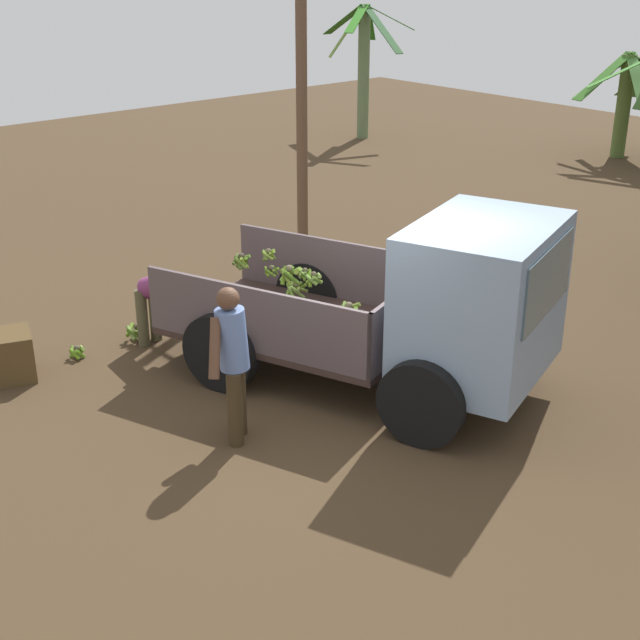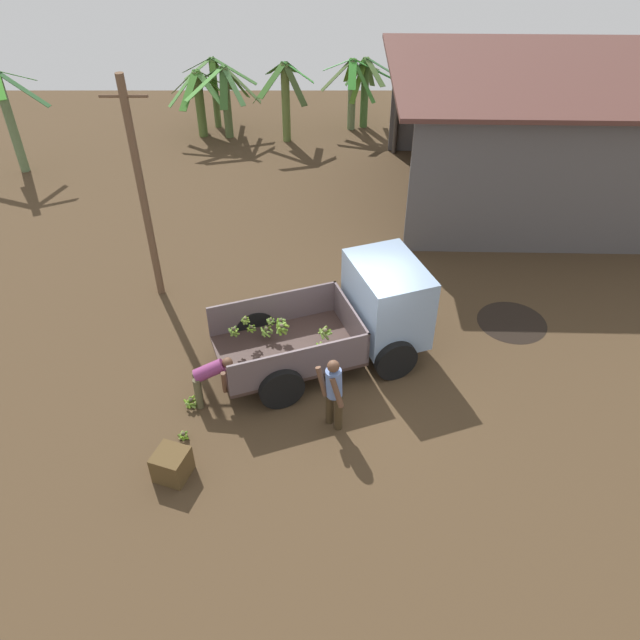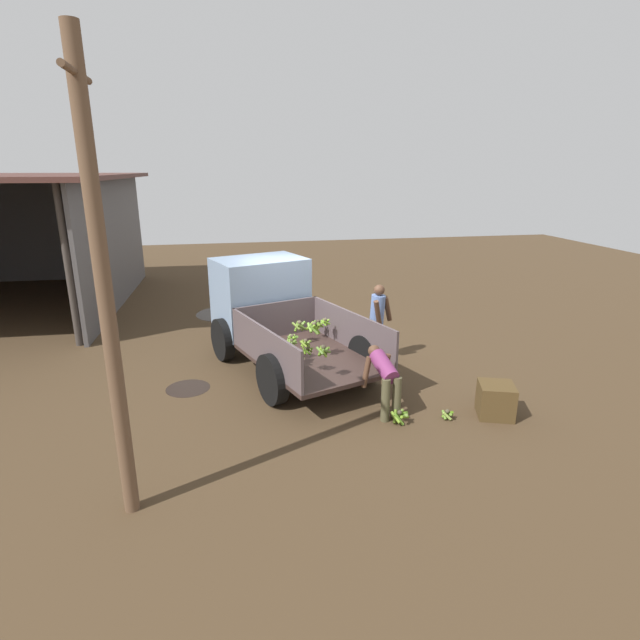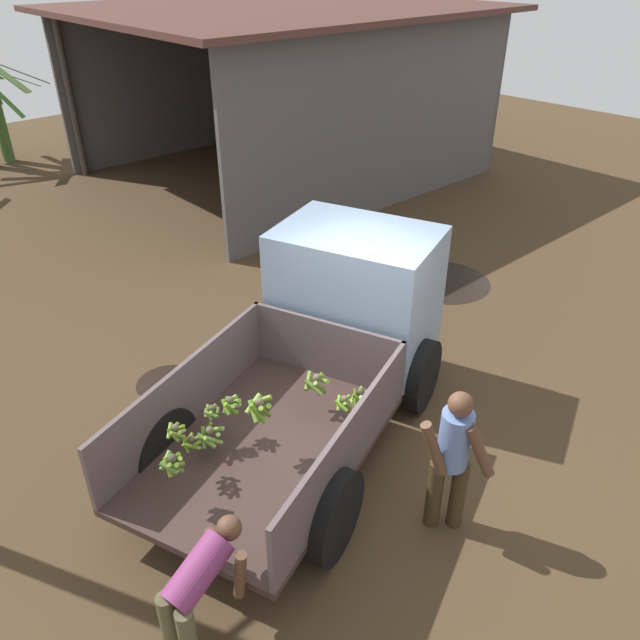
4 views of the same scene
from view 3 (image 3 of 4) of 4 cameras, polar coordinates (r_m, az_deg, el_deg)
The scene contains 10 objects.
ground at distance 10.80m, azimuth -1.46°, elevation -4.52°, with size 36.00×36.00×0.00m, color #453421.
mud_patch_0 at distance 14.39m, azimuth -10.84°, elevation 0.73°, with size 1.59×1.59×0.01m, color black.
mud_patch_1 at distance 9.75m, azimuth -14.85°, elevation -7.54°, with size 0.81×0.81×0.01m, color black.
cargo_truck at distance 10.78m, azimuth -5.80°, elevation 1.43°, with size 4.69×3.25×2.08m.
utility_pole at distance 5.74m, azimuth -23.39°, elevation 2.83°, with size 0.98×0.18×5.26m.
person_foreground_visitor at distance 10.57m, azimuth 6.60°, elevation 0.16°, with size 0.58×0.61×1.65m.
person_worker_loading at distance 8.33m, azimuth 7.38°, elevation -6.37°, with size 0.83×0.57×1.08m.
banana_bunch_on_ground_0 at distance 8.59m, azimuth 14.35°, elevation -10.36°, with size 0.22×0.22×0.17m.
banana_bunch_on_ground_1 at distance 8.29m, azimuth 9.10°, elevation -10.74°, with size 0.31×0.31×0.23m.
wooden_crate_0 at distance 8.85m, azimuth 19.44°, elevation -8.63°, with size 0.56×0.56×0.56m, color #4E391D.
Camera 3 is at (-9.91, 1.67, 3.96)m, focal length 28.00 mm.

